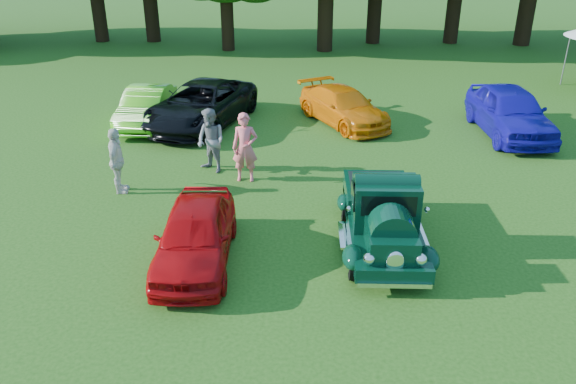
{
  "coord_description": "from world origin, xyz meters",
  "views": [
    {
      "loc": [
        -0.38,
        -10.75,
        6.51
      ],
      "look_at": [
        -0.72,
        0.72,
        1.1
      ],
      "focal_mm": 35.0,
      "sensor_mm": 36.0,
      "label": 1
    }
  ],
  "objects_px": {
    "back_car_orange": "(343,106)",
    "spectator_grey": "(211,141)",
    "back_car_lime": "(146,107)",
    "red_convertible": "(195,235)",
    "spectator_pink": "(245,148)",
    "back_car_black": "(201,104)",
    "spectator_white": "(117,161)",
    "hero_pickup": "(383,216)",
    "back_car_blue": "(510,111)"
  },
  "relations": [
    {
      "from": "red_convertible",
      "to": "back_car_orange",
      "type": "bearing_deg",
      "value": 66.99
    },
    {
      "from": "hero_pickup",
      "to": "back_car_black",
      "type": "distance_m",
      "value": 10.04
    },
    {
      "from": "spectator_grey",
      "to": "spectator_pink",
      "type": "bearing_deg",
      "value": 8.62
    },
    {
      "from": "back_car_lime",
      "to": "spectator_pink",
      "type": "bearing_deg",
      "value": -49.57
    },
    {
      "from": "back_car_lime",
      "to": "back_car_black",
      "type": "height_order",
      "value": "back_car_black"
    },
    {
      "from": "hero_pickup",
      "to": "red_convertible",
      "type": "xyz_separation_m",
      "value": [
        -4.05,
        -0.84,
        -0.06
      ]
    },
    {
      "from": "back_car_lime",
      "to": "back_car_blue",
      "type": "distance_m",
      "value": 12.78
    },
    {
      "from": "red_convertible",
      "to": "spectator_white",
      "type": "height_order",
      "value": "spectator_white"
    },
    {
      "from": "back_car_black",
      "to": "back_car_orange",
      "type": "relative_size",
      "value": 1.25
    },
    {
      "from": "hero_pickup",
      "to": "spectator_pink",
      "type": "relative_size",
      "value": 2.14
    },
    {
      "from": "back_car_black",
      "to": "spectator_white",
      "type": "bearing_deg",
      "value": -85.41
    },
    {
      "from": "back_car_orange",
      "to": "spectator_white",
      "type": "height_order",
      "value": "spectator_white"
    },
    {
      "from": "hero_pickup",
      "to": "spectator_grey",
      "type": "xyz_separation_m",
      "value": [
        -4.46,
        4.1,
        0.23
      ]
    },
    {
      "from": "back_car_orange",
      "to": "back_car_blue",
      "type": "distance_m",
      "value": 5.73
    },
    {
      "from": "red_convertible",
      "to": "spectator_grey",
      "type": "bearing_deg",
      "value": 92.9
    },
    {
      "from": "hero_pickup",
      "to": "back_car_lime",
      "type": "bearing_deg",
      "value": 131.88
    },
    {
      "from": "hero_pickup",
      "to": "back_car_black",
      "type": "relative_size",
      "value": 0.77
    },
    {
      "from": "back_car_blue",
      "to": "back_car_lime",
      "type": "bearing_deg",
      "value": 174.92
    },
    {
      "from": "spectator_pink",
      "to": "hero_pickup",
      "type": "bearing_deg",
      "value": -45.72
    },
    {
      "from": "hero_pickup",
      "to": "back_car_orange",
      "type": "relative_size",
      "value": 0.96
    },
    {
      "from": "hero_pickup",
      "to": "back_car_black",
      "type": "bearing_deg",
      "value": 123.15
    },
    {
      "from": "red_convertible",
      "to": "spectator_white",
      "type": "distance_m",
      "value": 4.36
    },
    {
      "from": "spectator_pink",
      "to": "red_convertible",
      "type": "bearing_deg",
      "value": -98.53
    },
    {
      "from": "back_car_lime",
      "to": "back_car_black",
      "type": "relative_size",
      "value": 0.74
    },
    {
      "from": "back_car_lime",
      "to": "back_car_orange",
      "type": "xyz_separation_m",
      "value": [
        7.13,
        0.38,
        -0.03
      ]
    },
    {
      "from": "spectator_pink",
      "to": "spectator_white",
      "type": "height_order",
      "value": "spectator_pink"
    },
    {
      "from": "spectator_grey",
      "to": "hero_pickup",
      "type": "bearing_deg",
      "value": -3.3
    },
    {
      "from": "hero_pickup",
      "to": "back_car_orange",
      "type": "height_order",
      "value": "hero_pickup"
    },
    {
      "from": "spectator_pink",
      "to": "spectator_grey",
      "type": "bearing_deg",
      "value": 149.17
    },
    {
      "from": "hero_pickup",
      "to": "back_car_orange",
      "type": "xyz_separation_m",
      "value": [
        -0.35,
        8.73,
        -0.08
      ]
    },
    {
      "from": "back_car_blue",
      "to": "red_convertible",
      "type": "bearing_deg",
      "value": -139.64
    },
    {
      "from": "back_car_orange",
      "to": "spectator_grey",
      "type": "distance_m",
      "value": 6.2
    },
    {
      "from": "back_car_lime",
      "to": "red_convertible",
      "type": "bearing_deg",
      "value": -68.98
    },
    {
      "from": "hero_pickup",
      "to": "back_car_blue",
      "type": "xyz_separation_m",
      "value": [
        5.28,
        7.68,
        0.12
      ]
    },
    {
      "from": "hero_pickup",
      "to": "spectator_pink",
      "type": "height_order",
      "value": "spectator_pink"
    },
    {
      "from": "back_car_lime",
      "to": "back_car_black",
      "type": "bearing_deg",
      "value": 2.29
    },
    {
      "from": "red_convertible",
      "to": "back_car_orange",
      "type": "xyz_separation_m",
      "value": [
        3.7,
        9.57,
        -0.01
      ]
    },
    {
      "from": "spectator_grey",
      "to": "back_car_lime",
      "type": "bearing_deg",
      "value": 164.74
    },
    {
      "from": "spectator_white",
      "to": "back_car_black",
      "type": "bearing_deg",
      "value": -19.96
    },
    {
      "from": "spectator_pink",
      "to": "spectator_grey",
      "type": "height_order",
      "value": "spectator_pink"
    },
    {
      "from": "spectator_grey",
      "to": "spectator_white",
      "type": "bearing_deg",
      "value": -106.99
    },
    {
      "from": "back_car_orange",
      "to": "back_car_blue",
      "type": "relative_size",
      "value": 0.9
    },
    {
      "from": "red_convertible",
      "to": "spectator_pink",
      "type": "height_order",
      "value": "spectator_pink"
    },
    {
      "from": "back_car_blue",
      "to": "spectator_white",
      "type": "relative_size",
      "value": 2.69
    },
    {
      "from": "spectator_pink",
      "to": "back_car_blue",
      "type": "bearing_deg",
      "value": 25.65
    },
    {
      "from": "red_convertible",
      "to": "spectator_pink",
      "type": "bearing_deg",
      "value": 79.72
    },
    {
      "from": "back_car_orange",
      "to": "back_car_blue",
      "type": "bearing_deg",
      "value": -39.71
    },
    {
      "from": "spectator_pink",
      "to": "spectator_grey",
      "type": "xyz_separation_m",
      "value": [
        -1.05,
        0.62,
        -0.04
      ]
    },
    {
      "from": "back_car_lime",
      "to": "spectator_pink",
      "type": "relative_size",
      "value": 2.05
    },
    {
      "from": "back_car_black",
      "to": "spectator_pink",
      "type": "relative_size",
      "value": 2.78
    }
  ]
}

